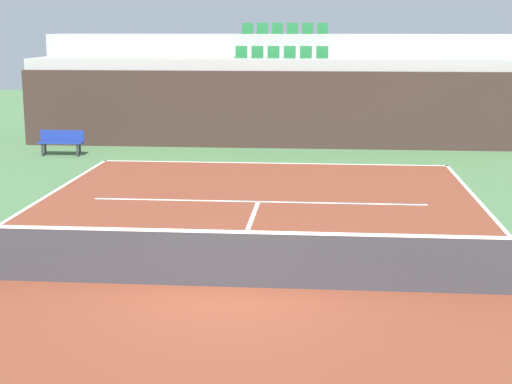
% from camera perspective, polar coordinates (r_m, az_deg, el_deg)
% --- Properties ---
extents(ground_plane, '(80.00, 80.00, 0.00)m').
position_cam_1_polar(ground_plane, '(12.89, -2.21, -7.06)').
color(ground_plane, '#477042').
extents(court_surface, '(11.00, 24.00, 0.01)m').
position_cam_1_polar(court_surface, '(12.89, -2.21, -7.04)').
color(court_surface, brown).
rests_on(court_surface, ground_plane).
extents(baseline_far, '(11.00, 0.10, 0.00)m').
position_cam_1_polar(baseline_far, '(24.45, 1.25, 2.15)').
color(baseline_far, white).
rests_on(baseline_far, court_surface).
extents(service_line_far, '(8.26, 0.10, 0.00)m').
position_cam_1_polar(service_line_far, '(19.02, 0.17, -0.72)').
color(service_line_far, white).
rests_on(service_line_far, court_surface).
extents(centre_service_line, '(0.10, 6.40, 0.00)m').
position_cam_1_polar(centre_service_line, '(15.93, -0.79, -3.26)').
color(centre_service_line, white).
rests_on(centre_service_line, court_surface).
extents(back_wall, '(18.60, 0.30, 2.73)m').
position_cam_1_polar(back_wall, '(27.51, 1.71, 6.10)').
color(back_wall, '#33231E').
rests_on(back_wall, ground_plane).
extents(stands_tier_lower, '(18.60, 2.40, 3.12)m').
position_cam_1_polar(stands_tier_lower, '(28.83, 1.86, 6.77)').
color(stands_tier_lower, '#9E9E99').
rests_on(stands_tier_lower, ground_plane).
extents(stands_tier_upper, '(18.60, 2.40, 3.98)m').
position_cam_1_polar(stands_tier_upper, '(31.19, 2.11, 7.96)').
color(stands_tier_upper, '#9E9E99').
rests_on(stands_tier_upper, ground_plane).
extents(seating_row_lower, '(3.44, 0.44, 0.44)m').
position_cam_1_polar(seating_row_lower, '(28.82, 1.90, 10.13)').
color(seating_row_lower, '#1E6633').
rests_on(seating_row_lower, stands_tier_lower).
extents(seating_row_upper, '(3.44, 0.44, 0.44)m').
position_cam_1_polar(seating_row_upper, '(31.20, 2.15, 11.85)').
color(seating_row_upper, '#1E6633').
rests_on(seating_row_upper, stands_tier_upper).
extents(tennis_net, '(11.08, 0.08, 1.07)m').
position_cam_1_polar(tennis_net, '(12.73, -2.23, -4.90)').
color(tennis_net, black).
rests_on(tennis_net, court_surface).
extents(player_bench, '(1.50, 0.40, 0.85)m').
position_cam_1_polar(player_bench, '(26.73, -14.22, 3.71)').
color(player_bench, navy).
rests_on(player_bench, ground_plane).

